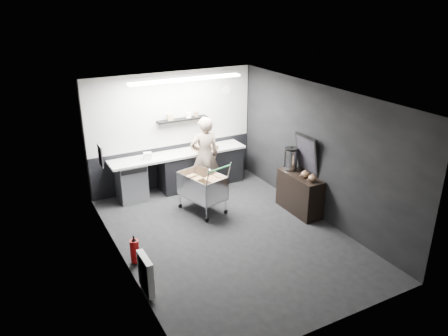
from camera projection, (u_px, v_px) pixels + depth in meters
floor at (230, 236)px, 8.31m from camera, size 5.50×5.50×0.00m
ceiling at (230, 96)px, 7.30m from camera, size 5.50×5.50×0.00m
wall_back at (173, 130)px, 10.06m from camera, size 5.50×0.00×5.50m
wall_front at (334, 243)px, 5.56m from camera, size 5.50×0.00×5.50m
wall_left at (120, 193)px, 6.94m from camera, size 0.00×5.50×5.50m
wall_right at (318, 152)px, 8.68m from camera, size 0.00×5.50×5.50m
kitchen_wall_panel at (172, 109)px, 9.85m from camera, size 3.95×0.02×1.70m
dado_panel at (174, 165)px, 10.36m from camera, size 3.95×0.02×1.00m
floating_shelf at (182, 119)px, 9.94m from camera, size 1.20×0.22×0.04m
wall_clock at (227, 90)px, 10.34m from camera, size 0.20×0.03×0.20m
poster at (100, 156)px, 7.93m from camera, size 0.02×0.30×0.40m
poster_red_band at (100, 152)px, 7.91m from camera, size 0.02×0.22×0.10m
radiator at (146, 274)px, 6.60m from camera, size 0.10×0.50×0.60m
ceiling_strip at (186, 79)px, 8.83m from camera, size 2.40×0.20×0.04m
prep_counter at (185, 170)px, 10.18m from camera, size 3.20×0.61×0.90m
person at (205, 156)px, 9.78m from camera, size 0.72×0.53×1.80m
shopping_cart at (202, 188)px, 9.06m from camera, size 0.86×1.17×1.13m
sideboard at (299, 188)px, 9.08m from camera, size 0.47×1.10×1.65m
fire_extinguisher at (135, 250)px, 7.39m from camera, size 0.16×0.16×0.51m
cardboard_box at (204, 147)px, 10.17m from camera, size 0.56×0.45×0.10m
pink_tub at (202, 145)px, 10.17m from camera, size 0.22×0.22×0.22m
white_container at (148, 156)px, 9.56m from camera, size 0.20×0.17×0.15m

